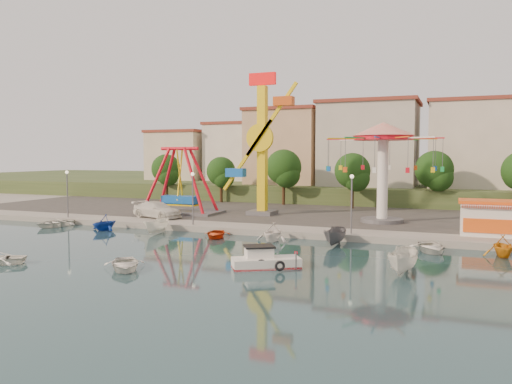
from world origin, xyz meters
The scene contains 33 objects.
ground centered at (0.00, 0.00, 0.00)m, with size 200.00×200.00×0.00m, color #152F39.
quay_deck centered at (0.00, 62.00, 0.30)m, with size 200.00×100.00×0.60m, color #9E998E.
asphalt_pad centered at (0.00, 30.00, 0.60)m, with size 90.00×28.00×0.01m, color #4C4944.
hill_terrace centered at (0.00, 67.00, 1.50)m, with size 200.00×60.00×3.00m, color #384C26.
pirate_ship_ride centered at (-14.40, 21.41, 4.39)m, with size 10.00×5.00×8.00m.
kamikaze_tower centered at (-4.17, 23.17, 8.51)m, with size 6.19×3.10×16.50m.
wave_swinger centered at (9.51, 21.86, 8.20)m, with size 11.60×11.60×10.40m.
booth_left centered at (19.53, 16.49, 2.16)m, with size 5.40×3.78×3.08m.
lamp_post_0 centered at (-24.00, 13.00, 3.10)m, with size 0.14×0.14×5.00m, color #59595E.
lamp_post_1 centered at (-8.00, 13.00, 3.10)m, with size 0.14×0.14×5.00m, color #59595E.
lamp_post_2 centered at (8.00, 13.00, 3.10)m, with size 0.14×0.14×5.00m, color #59595E.
tree_0 centered at (-26.00, 36.98, 5.47)m, with size 4.60×4.60×7.19m.
tree_1 centered at (-16.00, 36.24, 5.20)m, with size 4.35×4.35×6.80m.
tree_2 centered at (-6.00, 35.81, 5.92)m, with size 5.02×5.02×7.85m.
tree_3 centered at (4.00, 34.36, 5.55)m, with size 4.68×4.68×7.32m.
tree_4 centered at (14.00, 37.35, 5.75)m, with size 4.86×4.86×7.60m.
building_0 centered at (-33.37, 46.06, 8.93)m, with size 9.26×9.53×11.87m, color beige.
building_1 centered at (-21.33, 51.38, 7.32)m, with size 12.33×9.01×8.63m, color silver.
building_2 centered at (-8.19, 51.96, 8.62)m, with size 11.95×9.28×11.23m, color tan.
building_3 centered at (5.60, 48.80, 7.60)m, with size 12.59×10.50×9.20m, color beige.
building_4 centered at (19.07, 52.20, 7.62)m, with size 10.75×9.23×9.24m, color beige.
cabin_motorboat centered at (4.68, -0.11, 0.43)m, with size 4.77×3.88×1.60m.
rowboat_a centered at (-3.66, -4.15, 0.39)m, with size 2.71×3.79×0.78m, color white.
skiff centered at (13.56, 1.34, 0.84)m, with size 1.63×4.33×1.67m, color silver.
van centered at (-14.43, 16.42, 1.49)m, with size 2.51×6.16×1.79m, color white.
moored_boat_0 centered at (-22.90, 9.80, 0.44)m, with size 3.01×4.21×0.87m, color silver.
moored_boat_1 centered at (-16.42, 9.80, 0.80)m, with size 2.62×3.04×1.60m, color #1236A5.
moored_boat_2 centered at (-10.23, 9.80, 0.73)m, with size 1.42×3.77×1.46m, color white.
moored_boat_3 centered at (-3.88, 9.80, 0.36)m, with size 2.50×3.50×0.73m, color red.
moored_boat_4 centered at (1.70, 9.80, 0.85)m, with size 2.78×3.22×1.70m, color white.
moored_boat_5 centered at (7.29, 9.80, 0.77)m, with size 1.51×4.00×1.55m, color #5A595E.
moored_boat_6 centered at (14.87, 9.80, 0.41)m, with size 2.86×4.01×0.83m, color white.
moored_boat_7 centered at (19.92, 9.80, 0.83)m, with size 2.72×3.15×1.66m, color orange.
Camera 1 is at (16.38, -31.11, 7.51)m, focal length 35.00 mm.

